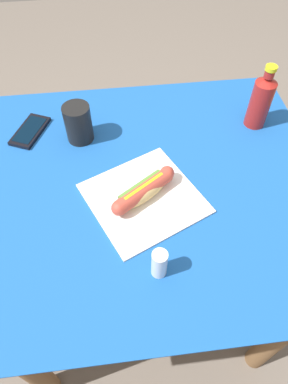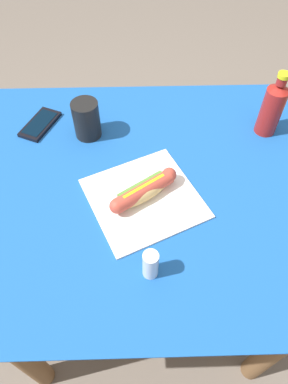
# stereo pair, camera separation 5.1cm
# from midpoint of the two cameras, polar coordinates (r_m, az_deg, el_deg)

# --- Properties ---
(ground_plane) EXTENTS (6.00, 6.00, 0.00)m
(ground_plane) POSITION_cam_midpoint_polar(r_m,az_deg,el_deg) (1.63, -0.84, -15.88)
(ground_plane) COLOR #6B6056
(ground_plane) RESTS_ON ground
(dining_table) EXTENTS (1.02, 0.89, 0.77)m
(dining_table) POSITION_cam_midpoint_polar(r_m,az_deg,el_deg) (1.08, -1.23, -3.60)
(dining_table) COLOR brown
(dining_table) RESTS_ON ground
(paper_wrapper) EXTENTS (0.36, 0.36, 0.01)m
(paper_wrapper) POSITION_cam_midpoint_polar(r_m,az_deg,el_deg) (0.93, -1.59, -1.08)
(paper_wrapper) COLOR silver
(paper_wrapper) RESTS_ON dining_table
(hot_dog) EXTENTS (0.18, 0.13, 0.05)m
(hot_dog) POSITION_cam_midpoint_polar(r_m,az_deg,el_deg) (0.90, -1.67, 0.13)
(hot_dog) COLOR #DBB26B
(hot_dog) RESTS_ON paper_wrapper
(cell_phone) EXTENTS (0.12, 0.16, 0.01)m
(cell_phone) POSITION_cam_midpoint_polar(r_m,az_deg,el_deg) (1.17, -19.42, 9.40)
(cell_phone) COLOR black
(cell_phone) RESTS_ON dining_table
(soda_bottle) EXTENTS (0.06, 0.06, 0.20)m
(soda_bottle) POSITION_cam_midpoint_polar(r_m,az_deg,el_deg) (1.13, 17.37, 14.11)
(soda_bottle) COLOR maroon
(soda_bottle) RESTS_ON dining_table
(drinking_cup) EXTENTS (0.08, 0.08, 0.12)m
(drinking_cup) POSITION_cam_midpoint_polar(r_m,az_deg,el_deg) (1.07, -12.11, 10.92)
(drinking_cup) COLOR black
(drinking_cup) RESTS_ON dining_table
(salt_shaker) EXTENTS (0.04, 0.04, 0.08)m
(salt_shaker) POSITION_cam_midpoint_polar(r_m,az_deg,el_deg) (0.79, 0.27, -11.78)
(salt_shaker) COLOR silver
(salt_shaker) RESTS_ON dining_table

